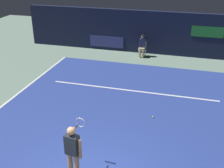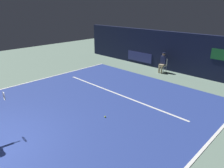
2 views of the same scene
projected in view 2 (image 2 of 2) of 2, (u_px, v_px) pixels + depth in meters
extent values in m
plane|color=slate|center=(89.00, 106.00, 9.16)|extent=(30.94, 30.94, 0.00)
cube|color=navy|center=(89.00, 106.00, 9.15)|extent=(9.72, 10.34, 0.01)
cube|color=white|center=(195.00, 158.00, 5.99)|extent=(0.10, 10.34, 0.01)
cube|color=white|center=(38.00, 80.00, 12.31)|extent=(0.10, 10.34, 0.01)
cube|color=white|center=(117.00, 94.00, 10.35)|extent=(7.58, 0.10, 0.01)
cube|color=#141933|center=(175.00, 52.00, 13.61)|extent=(16.06, 0.30, 2.60)
cube|color=navy|center=(139.00, 57.00, 15.62)|extent=(2.20, 0.04, 0.70)
torus|color=#B2B2B7|center=(4.00, 96.00, 6.83)|extent=(0.30, 0.07, 0.30)
cube|color=white|center=(163.00, 66.00, 13.64)|extent=(0.46, 0.42, 0.04)
cube|color=white|center=(164.00, 62.00, 13.70)|extent=(0.42, 0.05, 0.42)
cylinder|color=#B2B2B7|center=(159.00, 69.00, 13.72)|extent=(0.03, 0.03, 0.46)
cylinder|color=#B2B2B7|center=(164.00, 70.00, 13.49)|extent=(0.03, 0.03, 0.46)
cylinder|color=#B2B2B7|center=(161.00, 68.00, 13.96)|extent=(0.03, 0.03, 0.46)
cylinder|color=#B2B2B7|center=(166.00, 69.00, 13.72)|extent=(0.03, 0.03, 0.46)
cube|color=tan|center=(162.00, 65.00, 13.57)|extent=(0.34, 0.41, 0.14)
cylinder|color=tan|center=(159.00, 69.00, 13.60)|extent=(0.11, 0.11, 0.46)
cylinder|color=tan|center=(162.00, 70.00, 13.49)|extent=(0.11, 0.11, 0.46)
cube|color=#23284C|center=(163.00, 60.00, 13.54)|extent=(0.35, 0.23, 0.52)
sphere|color=#8C6647|center=(164.00, 54.00, 13.40)|extent=(0.20, 0.20, 0.20)
cylinder|color=#141933|center=(164.00, 53.00, 13.37)|extent=(0.19, 0.19, 0.04)
sphere|color=#CCE033|center=(105.00, 117.00, 8.16)|extent=(0.07, 0.07, 0.07)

